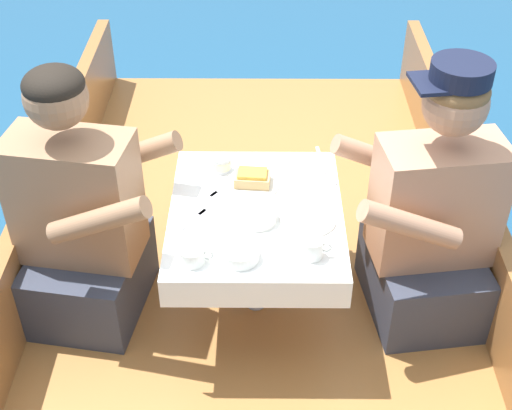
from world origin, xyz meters
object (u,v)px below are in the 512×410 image
Objects in this scene: sandwich at (252,178)px; tin_can at (222,164)px; person_starboard at (431,222)px; person_port at (82,223)px; coffee_cup_port at (312,248)px; coffee_cup_starboard at (193,256)px.

sandwich is 1.88× the size of tin_can.
sandwich is at bearing -20.45° from person_starboard.
coffee_cup_port is (0.76, -0.23, 0.09)m from person_port.
person_port is at bearing -153.80° from tin_can.
person_port is 14.23× the size of tin_can.
tin_can is (-0.29, 0.46, -0.01)m from coffee_cup_port.
person_port is 0.60m from sandwich.
person_starboard is 14.53× the size of tin_can.
person_port is at bearing -166.64° from sandwich.
coffee_cup_starboard is at bearing 10.64° from person_starboard.
coffee_cup_starboard is (-0.17, -0.39, -0.01)m from sandwich.
coffee_cup_port reaches higher than sandwich.
person_port is 0.80m from coffee_cup_port.
tin_can is at bearing 140.17° from sandwich.
tin_can is at bearing 35.45° from person_port.
sandwich is 0.14m from tin_can.
person_port reaches higher than sandwich.
person_starboard is at bearing 9.42° from person_port.
coffee_cup_port reaches higher than tin_can.
coffee_cup_starboard is (-0.36, -0.03, -0.01)m from coffee_cup_port.
person_starboard is 10.24× the size of coffee_cup_port.
coffee_cup_port is at bearing 21.28° from person_starboard.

